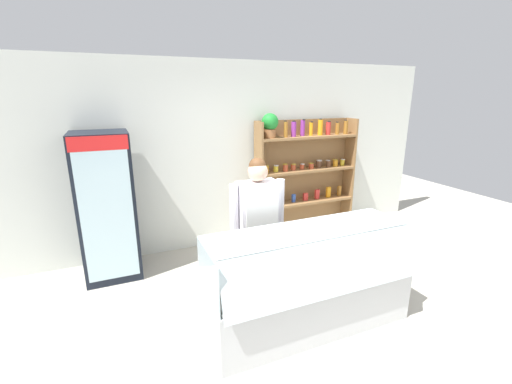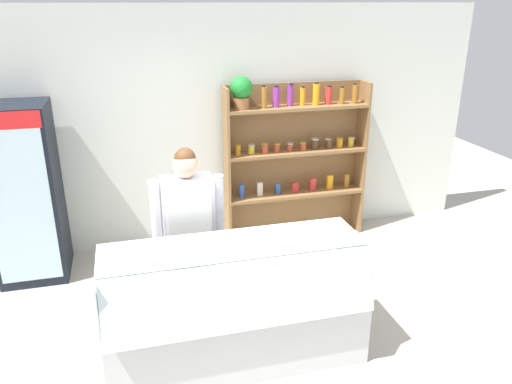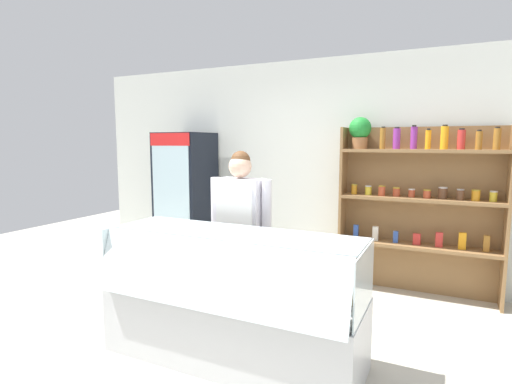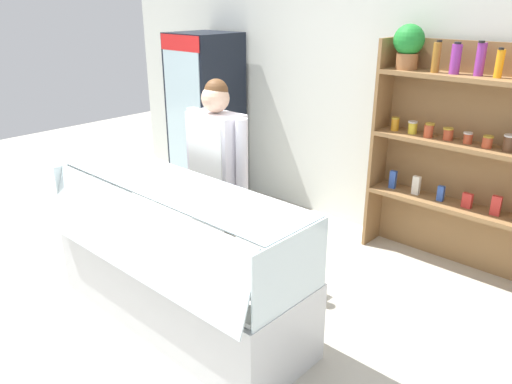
% 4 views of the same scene
% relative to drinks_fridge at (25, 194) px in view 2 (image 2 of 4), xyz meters
% --- Properties ---
extents(ground_plane, '(12.00, 12.00, 0.00)m').
position_rel_drinks_fridge_xyz_m(ground_plane, '(1.81, -1.90, -0.91)').
color(ground_plane, '#B7B2A3').
extents(back_wall, '(6.80, 0.10, 2.70)m').
position_rel_drinks_fridge_xyz_m(back_wall, '(1.81, 0.43, 0.44)').
color(back_wall, silver).
rests_on(back_wall, ground).
extents(drinks_fridge, '(0.65, 0.66, 1.81)m').
position_rel_drinks_fridge_xyz_m(drinks_fridge, '(0.00, 0.00, 0.00)').
color(drinks_fridge, black).
rests_on(drinks_fridge, ground).
extents(shelving_unit, '(1.68, 0.29, 1.97)m').
position_rel_drinks_fridge_xyz_m(shelving_unit, '(2.87, 0.22, 0.20)').
color(shelving_unit, olive).
rests_on(shelving_unit, ground).
extents(deli_display_case, '(2.01, 0.74, 1.01)m').
position_rel_drinks_fridge_xyz_m(deli_display_case, '(1.74, -1.86, -0.59)').
color(deli_display_case, silver).
rests_on(deli_display_case, ground).
extents(shop_clerk, '(0.62, 0.25, 1.61)m').
position_rel_drinks_fridge_xyz_m(shop_clerk, '(1.48, -1.22, 0.04)').
color(shop_clerk, '#4C4233').
rests_on(shop_clerk, ground).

